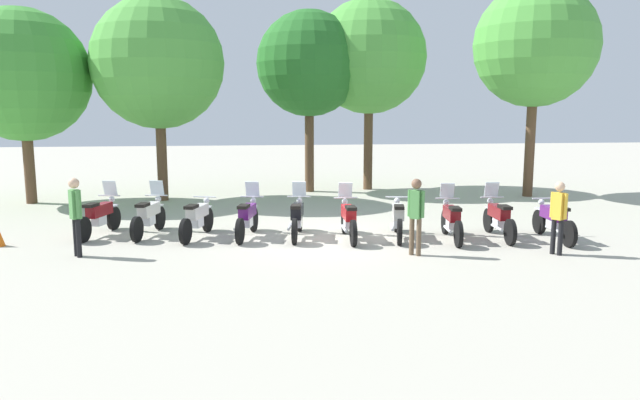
# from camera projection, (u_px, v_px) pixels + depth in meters

# --- Properties ---
(ground_plane) EXTENTS (80.00, 80.00, 0.00)m
(ground_plane) POSITION_uv_depth(u_px,v_px,m) (322.00, 238.00, 14.92)
(ground_plane) COLOR #ADA899
(motorcycle_0) EXTENTS (0.82, 2.14, 1.37)m
(motorcycle_0) POSITION_uv_depth(u_px,v_px,m) (100.00, 216.00, 15.12)
(motorcycle_0) COLOR black
(motorcycle_0) RESTS_ON ground_plane
(motorcycle_1) EXTENTS (0.77, 2.16, 1.37)m
(motorcycle_1) POSITION_uv_depth(u_px,v_px,m) (149.00, 216.00, 15.16)
(motorcycle_1) COLOR black
(motorcycle_1) RESTS_ON ground_plane
(motorcycle_2) EXTENTS (0.84, 2.13, 0.99)m
(motorcycle_2) POSITION_uv_depth(u_px,v_px,m) (197.00, 218.00, 14.88)
(motorcycle_2) COLOR black
(motorcycle_2) RESTS_ON ground_plane
(motorcycle_3) EXTENTS (0.78, 2.15, 1.37)m
(motorcycle_3) POSITION_uv_depth(u_px,v_px,m) (247.00, 217.00, 14.93)
(motorcycle_3) COLOR black
(motorcycle_3) RESTS_ON ground_plane
(motorcycle_4) EXTENTS (0.71, 2.17, 1.37)m
(motorcycle_4) POSITION_uv_depth(u_px,v_px,m) (297.00, 217.00, 14.93)
(motorcycle_4) COLOR black
(motorcycle_4) RESTS_ON ground_plane
(motorcycle_5) EXTENTS (0.62, 2.19, 1.37)m
(motorcycle_5) POSITION_uv_depth(u_px,v_px,m) (348.00, 219.00, 14.72)
(motorcycle_5) COLOR black
(motorcycle_5) RESTS_ON ground_plane
(motorcycle_6) EXTENTS (0.75, 2.16, 0.99)m
(motorcycle_6) POSITION_uv_depth(u_px,v_px,m) (398.00, 218.00, 14.84)
(motorcycle_6) COLOR black
(motorcycle_6) RESTS_ON ground_plane
(motorcycle_7) EXTENTS (0.67, 2.18, 1.37)m
(motorcycle_7) POSITION_uv_depth(u_px,v_px,m) (451.00, 220.00, 14.61)
(motorcycle_7) COLOR black
(motorcycle_7) RESTS_ON ground_plane
(motorcycle_8) EXTENTS (0.62, 2.19, 1.37)m
(motorcycle_8) POSITION_uv_depth(u_px,v_px,m) (499.00, 218.00, 14.83)
(motorcycle_8) COLOR black
(motorcycle_8) RESTS_ON ground_plane
(motorcycle_9) EXTENTS (0.62, 2.19, 0.99)m
(motorcycle_9) POSITION_uv_depth(u_px,v_px,m) (553.00, 220.00, 14.61)
(motorcycle_9) COLOR black
(motorcycle_9) RESTS_ON ground_plane
(person_0) EXTENTS (0.36, 0.32, 1.73)m
(person_0) POSITION_uv_depth(u_px,v_px,m) (416.00, 211.00, 12.97)
(person_0) COLOR brown
(person_0) RESTS_ON ground_plane
(person_1) EXTENTS (0.30, 0.38, 1.66)m
(person_1) POSITION_uv_depth(u_px,v_px,m) (558.00, 212.00, 13.04)
(person_1) COLOR black
(person_1) RESTS_ON ground_plane
(person_2) EXTENTS (0.32, 0.37, 1.76)m
(person_2) POSITION_uv_depth(u_px,v_px,m) (75.00, 211.00, 12.84)
(person_2) COLOR black
(person_2) RESTS_ON ground_plane
(tree_0) EXTENTS (4.50, 4.50, 6.66)m
(tree_0) POSITION_uv_depth(u_px,v_px,m) (22.00, 75.00, 19.79)
(tree_0) COLOR brown
(tree_0) RESTS_ON ground_plane
(tree_1) EXTENTS (4.59, 4.59, 7.15)m
(tree_1) POSITION_uv_depth(u_px,v_px,m) (158.00, 63.00, 20.38)
(tree_1) COLOR brown
(tree_1) RESTS_ON ground_plane
(tree_2) EXTENTS (4.09, 4.09, 7.05)m
(tree_2) POSITION_uv_depth(u_px,v_px,m) (309.00, 64.00, 22.66)
(tree_2) COLOR brown
(tree_2) RESTS_ON ground_plane
(tree_3) EXTENTS (4.55, 4.55, 7.61)m
(tree_3) POSITION_uv_depth(u_px,v_px,m) (369.00, 57.00, 23.29)
(tree_3) COLOR brown
(tree_3) RESTS_ON ground_plane
(tree_4) EXTENTS (4.47, 4.47, 7.80)m
(tree_4) POSITION_uv_depth(u_px,v_px,m) (535.00, 46.00, 21.27)
(tree_4) COLOR brown
(tree_4) RESTS_ON ground_plane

